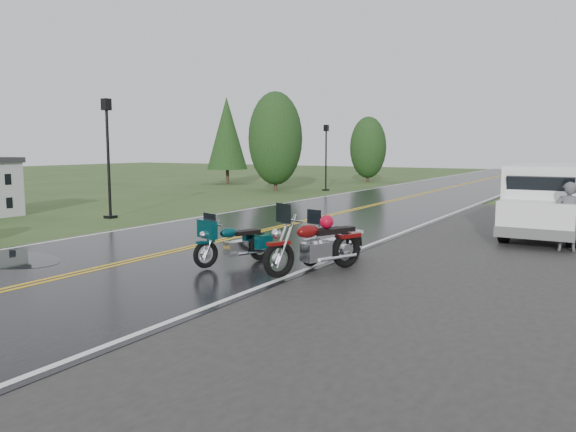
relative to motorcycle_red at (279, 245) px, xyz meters
The scene contains 12 objects.
ground 3.84m from the motorcycle_red, behind, with size 120.00×120.00×0.00m, color #2D471E.
road 10.69m from the motorcycle_red, 110.74° to the left, with size 8.00×100.00×0.04m, color black.
motorcycle_red is the anchor object (origin of this frame).
motorcycle_teal 1.79m from the motorcycle_red, behind, with size 0.71×1.96×1.16m, color #043035, non-canonical shape.
motorcycle_silver 1.28m from the motorcycle_red, 89.47° to the left, with size 0.73×2.01×1.19m, color #AFB1B8, non-canonical shape.
van_white 7.40m from the motorcycle_red, 66.60° to the left, with size 2.02×5.39×2.12m, color white, non-canonical shape.
person_at_van 7.65m from the motorcycle_red, 54.19° to the left, with size 0.62×0.41×1.71m, color #4F5054.
lamp_post_near_left 11.63m from the motorcycle_red, 153.98° to the left, with size 0.37×0.37×4.34m, color black, non-canonical shape.
lamp_post_far_left 22.87m from the motorcycle_red, 114.82° to the left, with size 0.34×0.34×3.92m, color black, non-canonical shape.
tree_left_mid 22.66m from the motorcycle_red, 122.33° to the left, with size 3.17×3.17×4.96m, color #1E3D19, non-canonical shape.
tree_left_far 31.54m from the motorcycle_red, 109.82° to the left, with size 2.67×2.67×4.10m, color #1E3D19, non-canonical shape.
pine_left_far 29.20m from the motorcycle_red, 128.97° to the left, with size 2.82×2.82×5.88m, color #1E3D19, non-canonical shape.
Camera 1 is at (9.38, -8.98, 2.58)m, focal length 35.00 mm.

